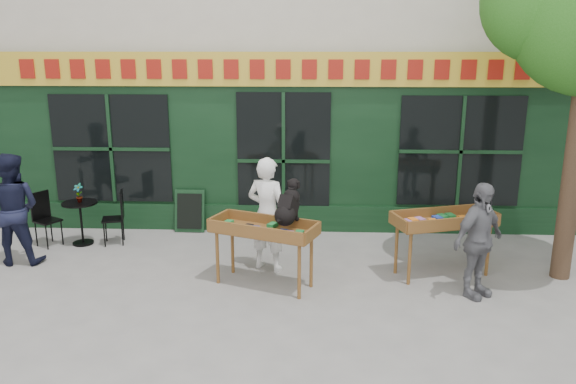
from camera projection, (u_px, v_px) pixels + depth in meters
The scene contains 12 objects.
ground at pixel (276, 279), 8.41m from camera, with size 80.00×80.00×0.00m, color slate.
book_cart_center at pixel (264, 232), 8.02m from camera, with size 1.62×1.13×0.99m.
dog at pixel (288, 201), 7.84m from camera, with size 0.34×0.60×0.60m, color black, non-canonical shape.
woman at pixel (267, 214), 8.63m from camera, with size 0.65×0.43×1.78m, color white.
book_cart_right at pixel (444, 223), 8.40m from camera, with size 1.62×1.04×0.99m.
man_right at pixel (478, 241), 7.66m from camera, with size 0.95×0.40×1.63m, color #5E5E63.
bistro_table at pixel (81, 214), 9.80m from camera, with size 0.60×0.60×0.76m.
bistro_chair_left at pixel (44, 214), 9.77m from camera, with size 0.50×0.49×0.95m.
bistro_chair_right at pixel (118, 213), 9.84m from camera, with size 0.45×0.44×0.95m.
potted_plant at pixel (79, 193), 9.70m from camera, with size 0.18×0.12×0.34m, color gray.
man_left at pixel (12, 209), 8.87m from camera, with size 0.87×0.68×1.79m, color black.
chalkboard at pixel (190, 211), 10.51m from camera, with size 0.56×0.21×0.79m.
Camera 1 is at (0.54, -7.80, 3.38)m, focal length 35.00 mm.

